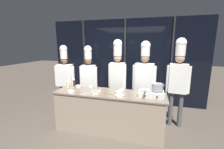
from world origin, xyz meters
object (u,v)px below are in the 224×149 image
Objects in this scene: chef_apprentice at (178,75)px; prep_bowl_bean_sprouts at (122,90)px; frying_pan at (146,89)px; prep_bowl_noodles at (71,92)px; prep_bowl_chicken at (119,92)px; chef_head at (65,75)px; prep_bowl_ginger at (78,86)px; serving_spoon_solid at (87,94)px; prep_bowl_shrimp at (91,87)px; serving_spoon_slotted at (110,94)px; stock_pot at (157,87)px; squeeze_bottle_soy at (74,82)px; squeeze_bottle_oil at (68,84)px; portable_stove at (151,93)px; prep_bowl_scallions at (95,92)px; prep_bowl_mushrooms at (120,96)px; chef_pastry at (144,76)px; chef_sous at (89,75)px; prep_bowl_chili_flakes at (99,90)px; chef_line at (117,72)px.

prep_bowl_bean_sprouts is at bearing 23.79° from chef_apprentice.
prep_bowl_noodles is (-1.56, -0.26, -0.10)m from frying_pan.
prep_bowl_noodles is 0.97× the size of prep_bowl_chicken.
chef_head is (-1.74, 0.46, 0.16)m from prep_bowl_bean_sprouts.
serving_spoon_solid is at bearing -44.43° from prep_bowl_ginger.
prep_bowl_shrimp is 0.69m from serving_spoon_slotted.
prep_bowl_ginger is at bearing -179.20° from prep_bowl_bean_sprouts.
prep_bowl_shrimp is at bearing 146.42° from chef_head.
stock_pot reaches higher than prep_bowl_chicken.
squeeze_bottle_soy is 1.13m from serving_spoon_slotted.
squeeze_bottle_oil is 1.25× the size of prep_bowl_chicken.
squeeze_bottle_oil is at bearing 178.16° from portable_stove.
squeeze_bottle_soy is at bearing 149.24° from prep_bowl_scallions.
prep_bowl_mushrooms is at bearing -28.43° from prep_bowl_shrimp.
frying_pan is 2.28× the size of squeeze_bottle_oil.
chef_sous is at bearing 5.51° from chef_pastry.
prep_bowl_ginger is (-1.72, 0.17, -0.02)m from portable_stove.
prep_bowl_scallions is at bearing -16.75° from squeeze_bottle_oil.
portable_stove reaches higher than prep_bowl_chili_flakes.
chef_apprentice reaches higher than chef_line.
prep_bowl_noodles is 0.86m from serving_spoon_slotted.
chef_sous is at bearing 60.48° from squeeze_bottle_soy.
serving_spoon_slotted is 0.49m from serving_spoon_solid.
chef_head reaches higher than prep_bowl_scallions.
chef_apprentice is (1.40, 0.71, 0.33)m from serving_spoon_slotted.
prep_bowl_scallions is at bearing -143.85° from prep_bowl_bean_sprouts.
squeeze_bottle_oil reaches higher than prep_bowl_chicken.
serving_spoon_slotted is at bearing -9.93° from squeeze_bottle_oil.
squeeze_bottle_oil is 1.01× the size of serving_spoon_solid.
frying_pan is 0.99m from chef_line.
prep_bowl_ginger is 0.67m from prep_bowl_scallions.
squeeze_bottle_soy is at bearing 13.31° from chef_apprentice.
frying_pan is at bearing 9.56° from prep_bowl_scallions.
chef_line is at bearing 6.11° from chef_pastry.
prep_bowl_bean_sprouts is at bearing 33.02° from serving_spoon_solid.
stock_pot is at bearing 17.42° from prep_bowl_mushrooms.
prep_bowl_scallions is 0.32m from serving_spoon_slotted.
prep_bowl_bean_sprouts is 0.05× the size of chef_line.
chef_line is (-0.74, 0.63, 0.21)m from frying_pan.
chef_pastry reaches higher than prep_bowl_bean_sprouts.
squeeze_bottle_soy is at bearing 73.40° from squeeze_bottle_oil.
stock_pot is 1.49× the size of prep_bowl_scallions.
prep_bowl_scallions reaches higher than prep_bowl_mushrooms.
prep_bowl_scallions is 0.17m from serving_spoon_solid.
chef_line reaches higher than prep_bowl_noodles.
stock_pot is 1.27m from prep_bowl_chili_flakes.
squeeze_bottle_soy is 0.10× the size of chef_sous.
chef_apprentice is at bearing 9.97° from prep_bowl_ginger.
chef_pastry is (1.54, 0.44, 0.24)m from prep_bowl_ginger.
prep_bowl_mushrooms is 1.83× the size of prep_bowl_shrimp.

